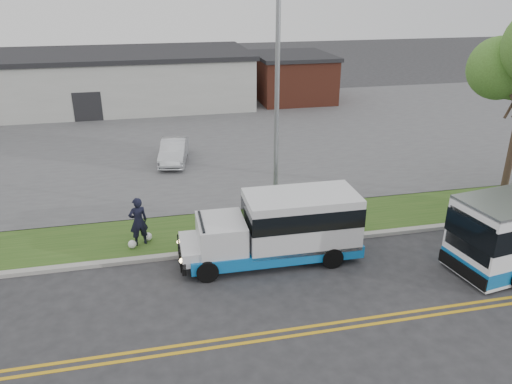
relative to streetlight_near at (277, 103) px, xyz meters
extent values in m
plane|color=#28282B|center=(-3.00, -2.73, -5.23)|extent=(140.00, 140.00, 0.00)
cube|color=gold|center=(-3.00, -6.58, -5.23)|extent=(70.00, 0.12, 0.01)
cube|color=gold|center=(-3.00, -6.88, -5.23)|extent=(70.00, 0.12, 0.01)
cube|color=#9E9B93|center=(-3.00, -1.63, -5.16)|extent=(80.00, 0.30, 0.15)
cube|color=#2A4E1A|center=(-3.00, 0.17, -5.18)|extent=(80.00, 3.30, 0.10)
cube|color=#4C4C4F|center=(-3.00, 14.27, -5.18)|extent=(80.00, 25.00, 0.10)
cube|color=#9E9E99|center=(-9.00, 24.27, -3.23)|extent=(25.00, 10.00, 4.00)
cube|color=black|center=(-9.00, 24.27, -1.06)|extent=(25.40, 10.40, 0.35)
cube|color=black|center=(-9.00, 19.32, -4.13)|extent=(2.00, 0.15, 2.20)
cube|color=brown|center=(7.50, 23.27, -3.43)|extent=(6.00, 7.00, 3.60)
cube|color=black|center=(7.50, 23.27, -1.48)|extent=(6.30, 7.30, 0.30)
cylinder|color=#37231E|center=(11.00, 0.27, -2.75)|extent=(0.32, 0.32, 4.76)
cylinder|color=gray|center=(0.00, 0.07, -0.38)|extent=(0.18, 0.18, 9.50)
cube|color=#0F60AA|center=(-0.73, -2.52, -4.73)|extent=(6.24, 2.18, 0.46)
cube|color=silver|center=(0.28, -2.54, -3.68)|extent=(4.05, 2.15, 1.92)
cube|color=black|center=(0.28, -2.54, -3.36)|extent=(4.06, 2.19, 0.69)
cube|color=silver|center=(-2.64, -2.50, -4.00)|extent=(1.67, 1.99, 1.10)
cube|color=black|center=(-3.33, -2.49, -3.82)|extent=(0.11, 1.74, 0.82)
cube|color=silver|center=(-3.65, -2.48, -4.46)|extent=(0.94, 1.88, 0.50)
cube|color=black|center=(-4.06, -2.48, -4.73)|extent=(0.16, 1.87, 0.46)
sphere|color=#FFD88C|center=(-4.11, -3.16, -4.50)|extent=(0.19, 0.19, 0.18)
sphere|color=#FFD88C|center=(-4.10, -1.79, -4.50)|extent=(0.19, 0.19, 0.18)
cylinder|color=black|center=(-3.30, -3.48, -4.85)|extent=(0.77, 0.27, 0.77)
cylinder|color=black|center=(-3.27, -1.50, -4.85)|extent=(0.77, 0.27, 0.77)
cylinder|color=black|center=(1.18, -3.53, -4.85)|extent=(0.77, 0.27, 0.77)
cylinder|color=black|center=(1.20, -1.56, -4.85)|extent=(0.77, 0.27, 0.77)
cube|color=black|center=(5.29, -5.25, -3.55)|extent=(0.39, 2.03, 1.42)
cube|color=black|center=(5.23, -5.26, -4.83)|extent=(0.44, 2.21, 0.44)
cylinder|color=black|center=(6.49, -4.01, -4.81)|extent=(0.88, 0.41, 0.85)
imported|color=black|center=(-5.52, -0.48, -4.16)|extent=(0.81, 0.64, 1.95)
imported|color=#B9BCC1|center=(-3.57, 8.87, -4.49)|extent=(2.01, 4.09, 1.29)
sphere|color=white|center=(-5.82, -0.73, -4.97)|extent=(0.32, 0.32, 0.32)
sphere|color=white|center=(-5.22, -0.23, -4.97)|extent=(0.32, 0.32, 0.32)
camera|label=1|loc=(-4.84, -18.05, 4.24)|focal=35.00mm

